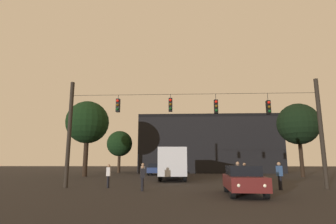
{
  "coord_description": "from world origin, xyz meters",
  "views": [
    {
      "loc": [
        -0.81,
        -5.3,
        1.71
      ],
      "look_at": [
        -1.61,
        11.49,
        4.87
      ],
      "focal_mm": 28.49,
      "sensor_mm": 36.0,
      "label": 1
    }
  ],
  "objects_px": {
    "pedestrian_crossing_center": "(280,174)",
    "tree_left_silhouette": "(120,144)",
    "pedestrian_far_side": "(108,174)",
    "city_bus": "(173,161)",
    "car_near_right": "(243,179)",
    "tree_right_far": "(87,123)",
    "pedestrian_crossing_right": "(238,173)",
    "car_far_left": "(155,169)",
    "pedestrian_near_bus": "(142,177)",
    "pedestrian_crossing_left": "(143,173)",
    "tree_behind_building": "(298,124)",
    "pedestrian_trailing": "(245,173)"
  },
  "relations": [
    {
      "from": "city_bus",
      "to": "pedestrian_crossing_center",
      "type": "distance_m",
      "value": 13.05
    },
    {
      "from": "pedestrian_crossing_left",
      "to": "pedestrian_near_bus",
      "type": "bearing_deg",
      "value": -82.19
    },
    {
      "from": "car_far_left",
      "to": "pedestrian_far_side",
      "type": "bearing_deg",
      "value": -94.54
    },
    {
      "from": "car_far_left",
      "to": "pedestrian_crossing_center",
      "type": "xyz_separation_m",
      "value": [
        9.66,
        -19.46,
        0.17
      ]
    },
    {
      "from": "pedestrian_crossing_center",
      "to": "pedestrian_crossing_right",
      "type": "xyz_separation_m",
      "value": [
        -2.44,
        0.68,
        0.02
      ]
    },
    {
      "from": "pedestrian_near_bus",
      "to": "pedestrian_trailing",
      "type": "bearing_deg",
      "value": 24.81
    },
    {
      "from": "tree_behind_building",
      "to": "pedestrian_crossing_center",
      "type": "bearing_deg",
      "value": -118.06
    },
    {
      "from": "city_bus",
      "to": "tree_right_far",
      "type": "relative_size",
      "value": 1.2
    },
    {
      "from": "city_bus",
      "to": "car_near_right",
      "type": "bearing_deg",
      "value": -72.87
    },
    {
      "from": "pedestrian_crossing_left",
      "to": "pedestrian_far_side",
      "type": "height_order",
      "value": "pedestrian_crossing_left"
    },
    {
      "from": "car_near_right",
      "to": "pedestrian_trailing",
      "type": "xyz_separation_m",
      "value": [
        1.22,
        4.9,
        0.14
      ]
    },
    {
      "from": "pedestrian_crossing_right",
      "to": "pedestrian_trailing",
      "type": "distance_m",
      "value": 1.73
    },
    {
      "from": "city_bus",
      "to": "pedestrian_near_bus",
      "type": "xyz_separation_m",
      "value": [
        -1.47,
        -11.9,
        -1.02
      ]
    },
    {
      "from": "car_near_right",
      "to": "tree_behind_building",
      "type": "distance_m",
      "value": 21.17
    },
    {
      "from": "car_near_right",
      "to": "pedestrian_crossing_center",
      "type": "relative_size",
      "value": 2.59
    },
    {
      "from": "tree_right_far",
      "to": "pedestrian_crossing_center",
      "type": "bearing_deg",
      "value": -39.9
    },
    {
      "from": "city_bus",
      "to": "tree_behind_building",
      "type": "xyz_separation_m",
      "value": [
        14.93,
        3.82,
        4.3
      ]
    },
    {
      "from": "pedestrian_crossing_right",
      "to": "pedestrian_far_side",
      "type": "relative_size",
      "value": 1.11
    },
    {
      "from": "pedestrian_trailing",
      "to": "car_far_left",
      "type": "bearing_deg",
      "value": 114.91
    },
    {
      "from": "pedestrian_trailing",
      "to": "tree_right_far",
      "type": "relative_size",
      "value": 0.18
    },
    {
      "from": "pedestrian_crossing_left",
      "to": "tree_right_far",
      "type": "xyz_separation_m",
      "value": [
        -8.79,
        12.42,
        5.64
      ]
    },
    {
      "from": "car_near_right",
      "to": "pedestrian_crossing_right",
      "type": "distance_m",
      "value": 3.4
    },
    {
      "from": "pedestrian_crossing_center",
      "to": "tree_left_silhouette",
      "type": "distance_m",
      "value": 30.8
    },
    {
      "from": "pedestrian_trailing",
      "to": "tree_left_silhouette",
      "type": "bearing_deg",
      "value": 121.53
    },
    {
      "from": "tree_left_silhouette",
      "to": "tree_right_far",
      "type": "distance_m",
      "value": 11.33
    },
    {
      "from": "car_far_left",
      "to": "pedestrian_near_bus",
      "type": "xyz_separation_m",
      "value": [
        1.13,
        -20.43,
        0.04
      ]
    },
    {
      "from": "pedestrian_crossing_left",
      "to": "pedestrian_trailing",
      "type": "xyz_separation_m",
      "value": [
        7.35,
        -0.24,
        0.01
      ]
    },
    {
      "from": "tree_right_far",
      "to": "pedestrian_crossing_left",
      "type": "bearing_deg",
      "value": -54.72
    },
    {
      "from": "pedestrian_crossing_center",
      "to": "pedestrian_far_side",
      "type": "relative_size",
      "value": 1.09
    },
    {
      "from": "pedestrian_crossing_right",
      "to": "tree_right_far",
      "type": "relative_size",
      "value": 0.19
    },
    {
      "from": "car_near_right",
      "to": "pedestrian_crossing_right",
      "type": "xyz_separation_m",
      "value": [
        0.42,
        3.36,
        0.19
      ]
    },
    {
      "from": "car_near_right",
      "to": "tree_right_far",
      "type": "distance_m",
      "value": 23.75
    },
    {
      "from": "pedestrian_crossing_right",
      "to": "tree_left_silhouette",
      "type": "relative_size",
      "value": 0.26
    },
    {
      "from": "car_far_left",
      "to": "tree_left_silhouette",
      "type": "xyz_separation_m",
      "value": [
        -6.54,
        6.47,
        3.87
      ]
    },
    {
      "from": "car_near_right",
      "to": "pedestrian_near_bus",
      "type": "distance_m",
      "value": 5.92
    },
    {
      "from": "pedestrian_crossing_right",
      "to": "pedestrian_crossing_center",
      "type": "bearing_deg",
      "value": -15.51
    },
    {
      "from": "pedestrian_crossing_left",
      "to": "tree_right_far",
      "type": "height_order",
      "value": "tree_right_far"
    },
    {
      "from": "city_bus",
      "to": "car_far_left",
      "type": "relative_size",
      "value": 2.53
    },
    {
      "from": "city_bus",
      "to": "tree_left_silhouette",
      "type": "relative_size",
      "value": 1.64
    },
    {
      "from": "tree_behind_building",
      "to": "pedestrian_trailing",
      "type": "bearing_deg",
      "value": -127.18
    },
    {
      "from": "city_bus",
      "to": "pedestrian_crossing_right",
      "type": "xyz_separation_m",
      "value": [
        4.62,
        -10.25,
        -0.88
      ]
    },
    {
      "from": "pedestrian_trailing",
      "to": "pedestrian_far_side",
      "type": "xyz_separation_m",
      "value": [
        -9.48,
        -1.3,
        -0.05
      ]
    },
    {
      "from": "pedestrian_far_side",
      "to": "tree_behind_building",
      "type": "xyz_separation_m",
      "value": [
        18.99,
        13.84,
        5.29
      ]
    },
    {
      "from": "car_near_right",
      "to": "tree_behind_building",
      "type": "height_order",
      "value": "tree_behind_building"
    },
    {
      "from": "pedestrian_crossing_center",
      "to": "pedestrian_crossing_right",
      "type": "height_order",
      "value": "pedestrian_crossing_right"
    },
    {
      "from": "pedestrian_crossing_right",
      "to": "tree_left_silhouette",
      "type": "xyz_separation_m",
      "value": [
        -13.76,
        25.25,
        3.67
      ]
    },
    {
      "from": "pedestrian_near_bus",
      "to": "pedestrian_crossing_left",
      "type": "bearing_deg",
      "value": 97.81
    },
    {
      "from": "car_far_left",
      "to": "pedestrian_trailing",
      "type": "bearing_deg",
      "value": -65.09
    },
    {
      "from": "pedestrian_crossing_left",
      "to": "tree_right_far",
      "type": "bearing_deg",
      "value": 125.28
    },
    {
      "from": "pedestrian_near_bus",
      "to": "pedestrian_crossing_center",
      "type": "bearing_deg",
      "value": 6.5
    }
  ]
}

